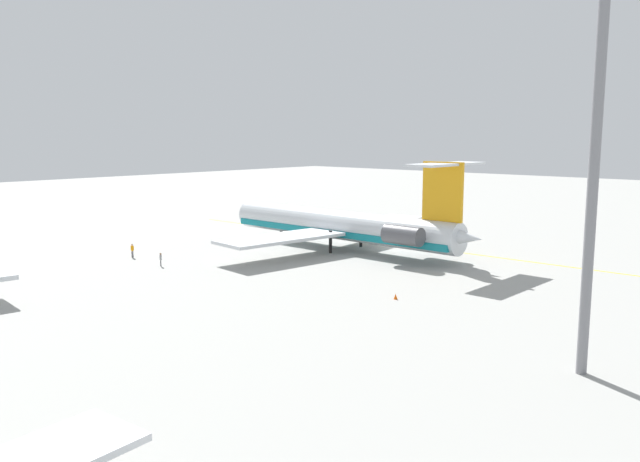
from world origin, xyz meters
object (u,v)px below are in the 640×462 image
safety_cone_nose (396,296)px  ground_crew_near_nose (132,249)px  ground_crew_near_tail (161,258)px  main_jetliner (346,225)px  light_mast (596,129)px

safety_cone_nose → ground_crew_near_nose: bearing=8.1°
ground_crew_near_tail → main_jetliner: bearing=4.4°
ground_crew_near_nose → safety_cone_nose: bearing=71.8°
ground_crew_near_nose → ground_crew_near_tail: ground_crew_near_nose is taller
safety_cone_nose → light_mast: light_mast is taller
main_jetliner → ground_crew_near_nose: 28.70m
ground_crew_near_nose → ground_crew_near_tail: size_ratio=1.10×
ground_crew_near_tail → light_mast: bearing=-65.4°
main_jetliner → light_mast: size_ratio=1.45×
light_mast → safety_cone_nose: bearing=-20.4°
ground_crew_near_tail → safety_cone_nose: (-30.43, -6.21, -0.77)m
main_jetliner → ground_crew_near_tail: main_jetliner is taller
safety_cone_nose → ground_crew_near_tail: bearing=11.5°
ground_crew_near_nose → ground_crew_near_tail: bearing=57.8°
main_jetliner → light_mast: (-41.57, 25.21, 12.76)m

